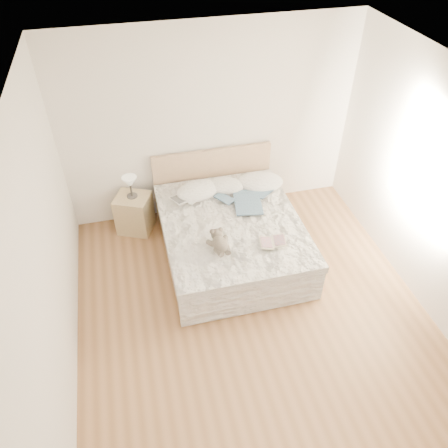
# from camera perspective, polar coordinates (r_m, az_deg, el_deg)

# --- Properties ---
(floor) EXTENTS (4.00, 4.50, 0.00)m
(floor) POSITION_cam_1_polar(r_m,az_deg,el_deg) (5.19, 4.11, -12.42)
(floor) COLOR brown
(floor) RESTS_ON ground
(ceiling) EXTENTS (4.00, 4.50, 0.00)m
(ceiling) POSITION_cam_1_polar(r_m,az_deg,el_deg) (3.45, 6.27, 15.76)
(ceiling) COLOR white
(ceiling) RESTS_ON ground
(wall_back) EXTENTS (4.00, 0.02, 2.70)m
(wall_back) POSITION_cam_1_polar(r_m,az_deg,el_deg) (5.99, -1.76, 12.82)
(wall_back) COLOR white
(wall_back) RESTS_ON ground
(wall_left) EXTENTS (0.02, 4.50, 2.70)m
(wall_left) POSITION_cam_1_polar(r_m,az_deg,el_deg) (4.14, -22.50, -5.58)
(wall_left) COLOR white
(wall_left) RESTS_ON ground
(wall_right) EXTENTS (0.02, 4.50, 2.70)m
(wall_right) POSITION_cam_1_polar(r_m,az_deg,el_deg) (5.10, 26.89, 2.52)
(wall_right) COLOR white
(wall_right) RESTS_ON ground
(window) EXTENTS (0.02, 1.30, 1.10)m
(window) POSITION_cam_1_polar(r_m,az_deg,el_deg) (5.22, 25.29, 5.36)
(window) COLOR white
(window) RESTS_ON wall_right
(bed) EXTENTS (1.72, 2.14, 1.00)m
(bed) POSITION_cam_1_polar(r_m,az_deg,el_deg) (5.74, 0.75, -1.31)
(bed) COLOR tan
(bed) RESTS_ON floor
(nightstand) EXTENTS (0.58, 0.55, 0.56)m
(nightstand) POSITION_cam_1_polar(r_m,az_deg,el_deg) (6.24, -11.62, 1.40)
(nightstand) COLOR tan
(nightstand) RESTS_ON floor
(table_lamp) EXTENTS (0.22, 0.22, 0.31)m
(table_lamp) POSITION_cam_1_polar(r_m,az_deg,el_deg) (5.95, -12.18, 5.28)
(table_lamp) COLOR #48423E
(table_lamp) RESTS_ON nightstand
(pillow_left) EXTENTS (0.70, 0.58, 0.18)m
(pillow_left) POSITION_cam_1_polar(r_m,az_deg,el_deg) (5.93, -3.39, 4.39)
(pillow_left) COLOR white
(pillow_left) RESTS_ON bed
(pillow_middle) EXTENTS (0.62, 0.53, 0.16)m
(pillow_middle) POSITION_cam_1_polar(r_m,az_deg,el_deg) (6.02, 0.10, 5.05)
(pillow_middle) COLOR white
(pillow_middle) RESTS_ON bed
(pillow_right) EXTENTS (0.71, 0.56, 0.19)m
(pillow_right) POSITION_cam_1_polar(r_m,az_deg,el_deg) (6.11, 4.74, 5.51)
(pillow_right) COLOR white
(pillow_right) RESTS_ON bed
(blouse) EXTENTS (0.64, 0.67, 0.02)m
(blouse) POSITION_cam_1_polar(r_m,az_deg,el_deg) (5.73, 3.13, 2.80)
(blouse) COLOR #37516B
(blouse) RESTS_ON bed
(photo_book) EXTENTS (0.40, 0.36, 0.02)m
(photo_book) POSITION_cam_1_polar(r_m,az_deg,el_deg) (5.80, -5.20, 3.22)
(photo_book) COLOR white
(photo_book) RESTS_ON bed
(childrens_book) EXTENTS (0.36, 0.28, 0.02)m
(childrens_book) POSITION_cam_1_polar(r_m,az_deg,el_deg) (5.18, 6.38, -2.37)
(childrens_book) COLOR beige
(childrens_book) RESTS_ON bed
(teddy_bear) EXTENTS (0.28, 0.36, 0.18)m
(teddy_bear) POSITION_cam_1_polar(r_m,az_deg,el_deg) (5.04, -0.51, -3.20)
(teddy_bear) COLOR brown
(teddy_bear) RESTS_ON bed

